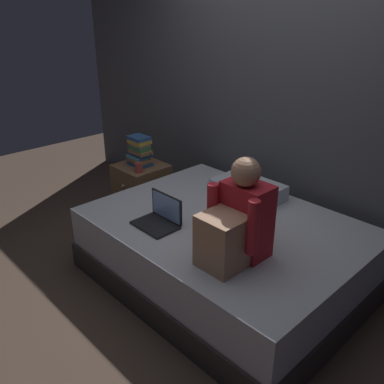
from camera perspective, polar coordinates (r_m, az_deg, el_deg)
name	(u,v)px	position (r m, az deg, el deg)	size (l,w,h in m)	color
ground_plane	(178,284)	(3.29, -1.95, -12.64)	(8.00, 8.00, 0.00)	#47382D
wall_back	(284,89)	(3.59, 12.56, 13.74)	(5.60, 0.10, 2.70)	#4C4F54
bed	(224,251)	(3.20, 4.46, -8.21)	(2.00, 1.50, 0.53)	#332D2B
nightstand	(142,191)	(4.17, -6.92, 0.11)	(0.44, 0.46, 0.56)	brown
person_sitting	(237,223)	(2.52, 6.23, -4.23)	(0.39, 0.44, 0.66)	#B21E28
laptop	(160,218)	(2.99, -4.49, -3.57)	(0.32, 0.23, 0.22)	black
pillow	(248,190)	(3.44, 7.73, 0.33)	(0.56, 0.36, 0.13)	silver
book_stack	(140,152)	(4.01, -7.28, 5.57)	(0.25, 0.17, 0.30)	#284C84
mug	(139,167)	(3.88, -7.40, 3.41)	(0.08, 0.08, 0.09)	#933833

